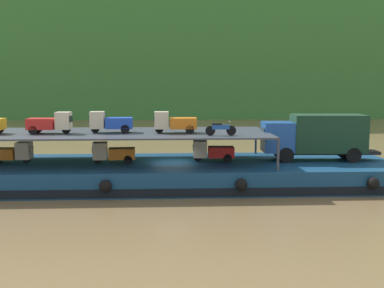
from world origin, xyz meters
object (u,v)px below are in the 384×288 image
cargo_barge (173,173)px  mini_truck_upper_mid (50,123)px  mini_truck_upper_fore (110,122)px  mini_truck_lower_stern (11,153)px  covered_lorry (316,135)px  mini_truck_upper_bow (174,122)px  motorcycle_upper_port (220,128)px  mini_truck_lower_aft (113,153)px  mini_truck_lower_mid (213,151)px

cargo_barge → mini_truck_upper_mid: (-7.79, -0.54, 3.44)m
mini_truck_upper_mid → mini_truck_upper_fore: 3.77m
mini_truck_lower_stern → mini_truck_upper_mid: bearing=-13.8°
cargo_barge → covered_lorry: bearing=1.9°
mini_truck_upper_bow → motorcycle_upper_port: (2.80, -1.66, -0.26)m
cargo_barge → covered_lorry: 10.01m
mini_truck_upper_bow → motorcycle_upper_port: bearing=-30.6°
mini_truck_upper_fore → cargo_barge: bearing=2.4°
mini_truck_lower_stern → motorcycle_upper_port: 13.76m
mini_truck_lower_stern → mini_truck_upper_fore: 6.81m
mini_truck_lower_stern → mini_truck_upper_mid: mini_truck_upper_mid is taller
covered_lorry → mini_truck_upper_fore: mini_truck_upper_fore is taller
cargo_barge → mini_truck_upper_bow: size_ratio=10.67×
cargo_barge → motorcycle_upper_port: size_ratio=15.44×
mini_truck_lower_stern → mini_truck_upper_bow: mini_truck_upper_bow is taller
covered_lorry → mini_truck_upper_fore: (-13.73, -0.49, 1.00)m
covered_lorry → mini_truck_upper_bow: bearing=-174.8°
covered_lorry → mini_truck_lower_aft: (-13.60, -0.50, -1.00)m
cargo_barge → mini_truck_lower_aft: (-3.90, -0.18, 1.44)m
covered_lorry → motorcycle_upper_port: covered_lorry is taller
cargo_barge → mini_truck_upper_bow: bearing=-78.5°
covered_lorry → motorcycle_upper_port: size_ratio=4.17×
cargo_barge → mini_truck_upper_fore: bearing=-177.6°
motorcycle_upper_port → mini_truck_upper_fore: bearing=163.6°
covered_lorry → mini_truck_upper_bow: size_ratio=2.88×
mini_truck_lower_stern → motorcycle_upper_port: (13.45, -2.34, 1.74)m
cargo_barge → mini_truck_upper_bow: mini_truck_upper_bow is taller
mini_truck_upper_mid → mini_truck_upper_fore: (3.76, 0.37, 0.00)m
mini_truck_lower_mid → mini_truck_upper_mid: (-10.45, -0.79, 2.00)m
mini_truck_lower_aft → mini_truck_upper_bow: bearing=-5.3°
mini_truck_lower_aft → mini_truck_upper_bow: size_ratio=1.02×
mini_truck_lower_aft → mini_truck_upper_mid: size_ratio=1.01×
covered_lorry → mini_truck_lower_stern: size_ratio=2.86×
mini_truck_lower_aft → motorcycle_upper_port: bearing=-16.6°
cargo_barge → motorcycle_upper_port: motorcycle_upper_port is taller
mini_truck_upper_mid → covered_lorry: bearing=2.8°
covered_lorry → mini_truck_lower_mid: (-7.04, -0.07, -1.00)m
covered_lorry → mini_truck_upper_fore: bearing=-178.0°
cargo_barge → mini_truck_lower_aft: size_ratio=10.50×
mini_truck_upper_bow → mini_truck_upper_fore: bearing=174.7°
covered_lorry → mini_truck_upper_fore: size_ratio=2.86×
mini_truck_upper_mid → motorcycle_upper_port: size_ratio=1.46×
mini_truck_lower_stern → covered_lorry: bearing=0.5°
covered_lorry → mini_truck_upper_bow: (-9.59, -0.87, 1.00)m
cargo_barge → mini_truck_lower_stern: size_ratio=10.60×
covered_lorry → mini_truck_upper_bow: 9.68m
mini_truck_lower_mid → covered_lorry: bearing=0.6°
mini_truck_lower_aft → motorcycle_upper_port: size_ratio=1.47×
mini_truck_upper_fore → mini_truck_upper_bow: (4.15, -0.38, 0.00)m
motorcycle_upper_port → mini_truck_upper_bow: bearing=149.4°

